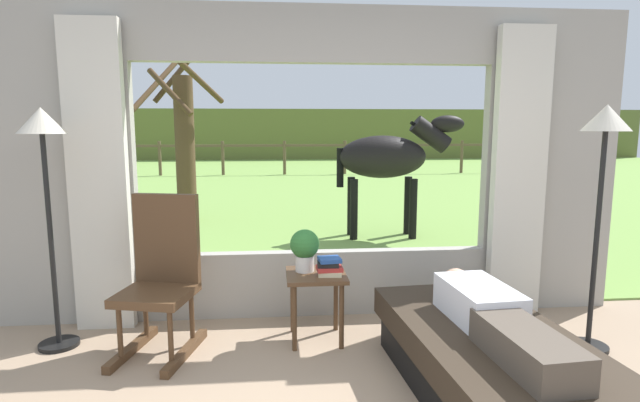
% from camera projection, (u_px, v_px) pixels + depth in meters
% --- Properties ---
extents(back_wall_with_window, '(5.20, 0.12, 2.55)m').
position_uv_depth(back_wall_with_window, '(315.00, 169.00, 4.14)').
color(back_wall_with_window, '#9E998E').
rests_on(back_wall_with_window, ground_plane).
extents(curtain_panel_left, '(0.44, 0.10, 2.40)m').
position_uv_depth(curtain_panel_left, '(98.00, 179.00, 3.86)').
color(curtain_panel_left, beige).
rests_on(curtain_panel_left, ground_plane).
extents(curtain_panel_right, '(0.44, 0.10, 2.40)m').
position_uv_depth(curtain_panel_right, '(518.00, 175.00, 4.16)').
color(curtain_panel_right, beige).
rests_on(curtain_panel_right, ground_plane).
extents(outdoor_pasture_lawn, '(36.00, 21.68, 0.02)m').
position_uv_depth(outdoor_pasture_lawn, '(286.00, 179.00, 15.06)').
color(outdoor_pasture_lawn, '#759E47').
rests_on(outdoor_pasture_lawn, ground_plane).
extents(distant_hill_ridge, '(36.00, 2.00, 2.40)m').
position_uv_depth(distant_hill_ridge, '(281.00, 134.00, 24.57)').
color(distant_hill_ridge, '#5E6731').
rests_on(distant_hill_ridge, ground_plane).
extents(recliner_sofa, '(1.03, 1.76, 0.42)m').
position_uv_depth(recliner_sofa, '(486.00, 361.00, 2.97)').
color(recliner_sofa, black).
rests_on(recliner_sofa, ground_plane).
extents(reclining_person, '(0.38, 1.44, 0.22)m').
position_uv_depth(reclining_person, '(492.00, 316.00, 2.88)').
color(reclining_person, silver).
rests_on(reclining_person, recliner_sofa).
extents(rocking_chair, '(0.60, 0.77, 1.12)m').
position_uv_depth(rocking_chair, '(162.00, 276.00, 3.57)').
color(rocking_chair, '#4C331E').
rests_on(rocking_chair, ground_plane).
extents(side_table, '(0.44, 0.44, 0.52)m').
position_uv_depth(side_table, '(316.00, 285.00, 3.73)').
color(side_table, '#4C331E').
rests_on(side_table, ground_plane).
extents(potted_plant, '(0.22, 0.22, 0.32)m').
position_uv_depth(potted_plant, '(305.00, 247.00, 3.74)').
color(potted_plant, silver).
rests_on(potted_plant, side_table).
extents(book_stack, '(0.19, 0.16, 0.13)m').
position_uv_depth(book_stack, '(329.00, 267.00, 3.65)').
color(book_stack, beige).
rests_on(book_stack, side_table).
extents(floor_lamp_left, '(0.32, 0.32, 1.73)m').
position_uv_depth(floor_lamp_left, '(44.00, 156.00, 3.47)').
color(floor_lamp_left, black).
rests_on(floor_lamp_left, ground_plane).
extents(floor_lamp_right, '(0.32, 0.32, 1.75)m').
position_uv_depth(floor_lamp_right, '(604.00, 154.00, 3.43)').
color(floor_lamp_right, black).
rests_on(floor_lamp_right, ground_plane).
extents(horse, '(1.81, 0.60, 1.73)m').
position_uv_depth(horse, '(388.00, 158.00, 7.07)').
color(horse, black).
rests_on(horse, outdoor_pasture_lawn).
extents(pasture_tree, '(1.41, 1.48, 2.96)m').
position_uv_depth(pasture_tree, '(184.00, 141.00, 8.26)').
color(pasture_tree, '#4C3823').
rests_on(pasture_tree, outdoor_pasture_lawn).
extents(pasture_fence_line, '(16.10, 0.10, 1.10)m').
position_uv_depth(pasture_fence_line, '(284.00, 152.00, 16.39)').
color(pasture_fence_line, brown).
rests_on(pasture_fence_line, outdoor_pasture_lawn).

